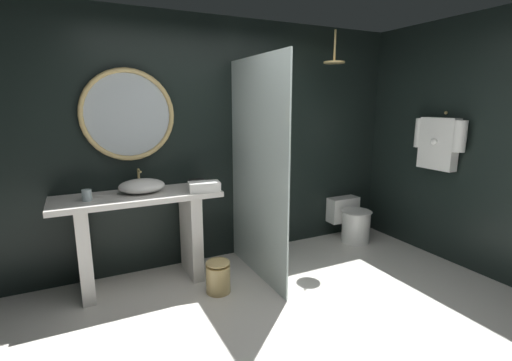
# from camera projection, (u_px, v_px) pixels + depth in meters

# --- Properties ---
(ground_plane) EXTENTS (5.76, 5.76, 0.00)m
(ground_plane) POSITION_uv_depth(u_px,v_px,m) (305.00, 354.00, 2.56)
(ground_plane) COLOR silver
(back_wall_panel) EXTENTS (4.80, 0.10, 2.60)m
(back_wall_panel) POSITION_uv_depth(u_px,v_px,m) (211.00, 143.00, 3.95)
(back_wall_panel) COLOR black
(back_wall_panel) RESTS_ON ground_plane
(side_wall_right) EXTENTS (0.10, 2.47, 2.60)m
(side_wall_right) POSITION_uv_depth(u_px,v_px,m) (450.00, 143.00, 3.97)
(side_wall_right) COLOR black
(side_wall_right) RESTS_ON ground_plane
(vanity_counter) EXTENTS (1.50, 0.54, 0.90)m
(vanity_counter) POSITION_uv_depth(u_px,v_px,m) (140.00, 228.00, 3.44)
(vanity_counter) COLOR silver
(vanity_counter) RESTS_ON ground_plane
(vessel_sink) EXTENTS (0.42, 0.35, 0.21)m
(vessel_sink) POSITION_uv_depth(u_px,v_px,m) (142.00, 186.00, 3.42)
(vessel_sink) COLOR white
(vessel_sink) RESTS_ON vanity_counter
(tumbler_cup) EXTENTS (0.08, 0.08, 0.10)m
(tumbler_cup) POSITION_uv_depth(u_px,v_px,m) (87.00, 195.00, 3.14)
(tumbler_cup) COLOR silver
(tumbler_cup) RESTS_ON vanity_counter
(tissue_box) EXTENTS (0.15, 0.12, 0.08)m
(tissue_box) POSITION_uv_depth(u_px,v_px,m) (197.00, 183.00, 3.63)
(tissue_box) COLOR black
(tissue_box) RESTS_ON vanity_counter
(round_wall_mirror) EXTENTS (0.87, 0.05, 0.87)m
(round_wall_mirror) POSITION_uv_depth(u_px,v_px,m) (128.00, 115.00, 3.45)
(round_wall_mirror) COLOR tan
(shower_glass_panel) EXTENTS (0.02, 1.19, 2.15)m
(shower_glass_panel) POSITION_uv_depth(u_px,v_px,m) (257.00, 171.00, 3.54)
(shower_glass_panel) COLOR silver
(shower_glass_panel) RESTS_ON ground_plane
(rain_shower_head) EXTENTS (0.23, 0.23, 0.35)m
(rain_shower_head) POSITION_uv_depth(u_px,v_px,m) (334.00, 60.00, 4.00)
(rain_shower_head) COLOR tan
(hanging_bathrobe) EXTENTS (0.20, 0.60, 0.63)m
(hanging_bathrobe) POSITION_uv_depth(u_px,v_px,m) (439.00, 141.00, 3.94)
(hanging_bathrobe) COLOR tan
(toilet) EXTENTS (0.41, 0.55, 0.52)m
(toilet) POSITION_uv_depth(u_px,v_px,m) (352.00, 220.00, 4.65)
(toilet) COLOR white
(toilet) RESTS_ON ground_plane
(waste_bin) EXTENTS (0.23, 0.23, 0.32)m
(waste_bin) POSITION_uv_depth(u_px,v_px,m) (218.00, 275.00, 3.37)
(waste_bin) COLOR tan
(waste_bin) RESTS_ON ground_plane
(folded_hand_towel) EXTENTS (0.32, 0.21, 0.09)m
(folded_hand_towel) POSITION_uv_depth(u_px,v_px,m) (204.00, 187.00, 3.47)
(folded_hand_towel) COLOR white
(folded_hand_towel) RESTS_ON vanity_counter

